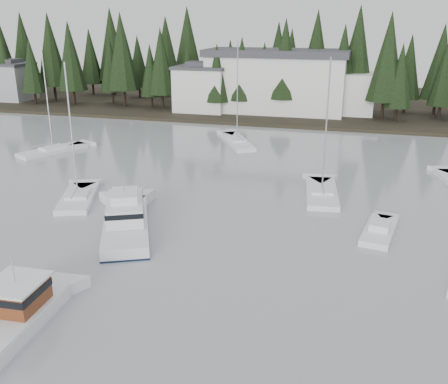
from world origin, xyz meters
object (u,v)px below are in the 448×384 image
object	(u,v)px
sailboat_1	(78,200)
sailboat_9	(237,143)
runabout_1	(379,232)
cabin_cruiser_center	(126,221)
sailboat_8	(322,195)
lobster_boat_brown	(2,326)
sailboat_10	(53,152)
house_west	(202,88)
harbor_inn	(288,82)
house_far_west	(10,81)

from	to	relation	value
sailboat_1	sailboat_9	bearing A→B (deg)	-39.63
runabout_1	cabin_cruiser_center	bearing A→B (deg)	112.63
sailboat_8	sailboat_9	world-z (taller)	sailboat_9
lobster_boat_brown	sailboat_9	world-z (taller)	sailboat_9
runabout_1	sailboat_10	bearing A→B (deg)	78.05
house_west	sailboat_9	xyz separation A→B (m)	(11.80, -20.67, -4.58)
lobster_boat_brown	sailboat_9	bearing A→B (deg)	-5.18
house_west	sailboat_10	world-z (taller)	sailboat_10
runabout_1	harbor_inn	bearing A→B (deg)	26.18
harbor_inn	runabout_1	size ratio (longest dim) A/B	4.45
house_west	cabin_cruiser_center	xyz separation A→B (m)	(10.47, -52.43, -3.92)
harbor_inn	lobster_boat_brown	xyz separation A→B (m)	(-4.63, -70.77, -5.23)
house_west	sailboat_1	xyz separation A→B (m)	(2.89, -47.26, -4.58)
harbor_inn	sailboat_9	distance (m)	24.89
sailboat_8	runabout_1	bearing A→B (deg)	-154.08
harbor_inn	sailboat_10	bearing A→B (deg)	-125.42
house_far_west	sailboat_10	distance (m)	46.81
sailboat_9	sailboat_10	size ratio (longest dim) A/B	1.02
sailboat_1	sailboat_10	size ratio (longest dim) A/B	0.97
harbor_inn	sailboat_10	world-z (taller)	sailboat_10
house_west	harbor_inn	size ratio (longest dim) A/B	0.32
runabout_1	house_west	bearing A→B (deg)	41.92
sailboat_1	sailboat_9	size ratio (longest dim) A/B	0.94
sailboat_1	sailboat_8	xyz separation A→B (m)	(22.27, 7.73, -0.00)
house_west	sailboat_10	bearing A→B (deg)	-107.45
lobster_boat_brown	cabin_cruiser_center	xyz separation A→B (m)	(0.05, 15.00, 0.19)
lobster_boat_brown	sailboat_10	world-z (taller)	sailboat_10
sailboat_9	sailboat_10	bearing A→B (deg)	89.74
house_far_west	sailboat_9	size ratio (longest dim) A/B	0.60
harbor_inn	cabin_cruiser_center	world-z (taller)	harbor_inn
harbor_inn	sailboat_9	bearing A→B (deg)	-97.68
sailboat_9	runabout_1	xyz separation A→B (m)	(18.68, -27.03, 0.06)
cabin_cruiser_center	harbor_inn	bearing A→B (deg)	-29.78
harbor_inn	sailboat_10	size ratio (longest dim) A/B	2.12
harbor_inn	runabout_1	bearing A→B (deg)	-73.17
harbor_inn	sailboat_8	distance (m)	44.42
runabout_1	sailboat_1	bearing A→B (deg)	98.43
cabin_cruiser_center	runabout_1	xyz separation A→B (m)	(20.01, 4.72, -0.60)
cabin_cruiser_center	sailboat_1	xyz separation A→B (m)	(-7.58, 5.17, -0.66)
house_west	sailboat_9	size ratio (longest dim) A/B	0.67
cabin_cruiser_center	runabout_1	bearing A→B (deg)	-101.81
lobster_boat_brown	sailboat_9	size ratio (longest dim) A/B	0.69
lobster_boat_brown	cabin_cruiser_center	distance (m)	15.00
harbor_inn	sailboat_1	distance (m)	52.35
lobster_boat_brown	sailboat_1	distance (m)	21.53
house_far_west	runabout_1	size ratio (longest dim) A/B	1.28
house_west	lobster_boat_brown	size ratio (longest dim) A/B	0.97
harbor_inn	sailboat_8	bearing A→B (deg)	-76.72
runabout_1	sailboat_9	bearing A→B (deg)	43.99
sailboat_8	sailboat_9	distance (m)	23.11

